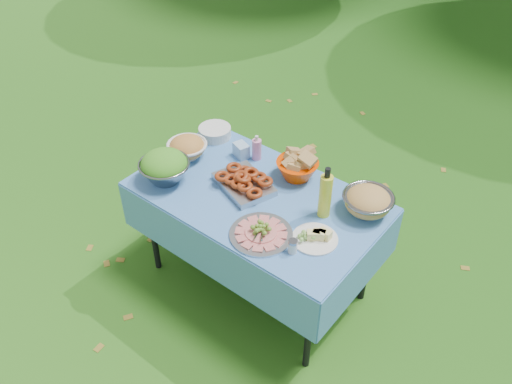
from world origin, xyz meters
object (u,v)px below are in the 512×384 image
Objects in this scene: bread_bowl at (297,166)px; charcuterie_platter at (261,230)px; picnic_table at (257,241)px; plate_stack at (215,132)px; salad_bowl at (164,167)px; oil_bottle at (326,192)px; pasta_bowl_steel at (368,201)px.

bread_bowl is 0.56m from charcuterie_platter.
picnic_table is 6.71× the size of plate_stack.
salad_bowl is 0.94× the size of oil_bottle.
plate_stack is 1.00m from charcuterie_platter.
oil_bottle is (0.32, -0.19, 0.08)m from bread_bowl.
oil_bottle is at bearing -30.74° from bread_bowl.
pasta_bowl_steel is (1.18, -0.03, 0.04)m from plate_stack.
salad_bowl is at bearing -160.16° from oil_bottle.
charcuterie_platter is at bearing -75.05° from bread_bowl.
picnic_table is 0.80m from plate_stack.
pasta_bowl_steel is 0.83× the size of charcuterie_platter.
plate_stack is 1.18m from pasta_bowl_steel.
plate_stack is 0.69m from bread_bowl.
oil_bottle is at bearing -135.58° from pasta_bowl_steel.
salad_bowl is 0.88× the size of charcuterie_platter.
oil_bottle reaches higher than salad_bowl.
picnic_table is 0.78m from pasta_bowl_steel.
picnic_table is 4.50× the size of oil_bottle.
picnic_table is at bearing -154.28° from pasta_bowl_steel.
pasta_bowl_steel is (0.49, -0.01, -0.01)m from bread_bowl.
charcuterie_platter is at bearing -47.75° from picnic_table.
picnic_table is at bearing -165.48° from oil_bottle.
bread_bowl is at bearing 149.26° from oil_bottle.
oil_bottle reaches higher than plate_stack.
charcuterie_platter is at bearing -123.74° from pasta_bowl_steel.
picnic_table is 4.22× the size of charcuterie_platter.
bread_bowl is at bearing 74.46° from picnic_table.
pasta_bowl_steel is at bearing 24.73° from salad_bowl.
bread_bowl reaches higher than plate_stack.
salad_bowl is 1.06× the size of pasta_bowl_steel.
pasta_bowl_steel is at bearing 56.26° from charcuterie_platter.
picnic_table is 0.68m from oil_bottle.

